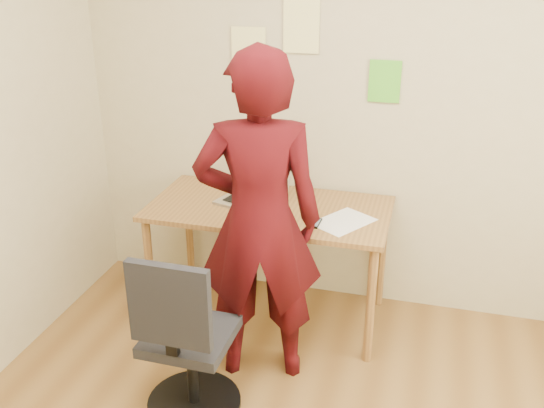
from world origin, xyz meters
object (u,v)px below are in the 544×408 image
(desk, at_px, (269,220))
(person, at_px, (259,222))
(office_chair, at_px, (186,348))
(laptop, at_px, (255,192))
(phone, at_px, (314,223))

(desk, relative_size, person, 0.80)
(office_chair, bearing_deg, person, 62.84)
(laptop, distance_m, phone, 0.47)
(phone, relative_size, person, 0.07)
(laptop, distance_m, office_chair, 1.09)
(desk, distance_m, laptop, 0.19)
(office_chair, distance_m, person, 0.70)
(office_chair, bearing_deg, desk, 81.83)
(desk, height_order, office_chair, office_chair)
(desk, xyz_separation_m, person, (0.09, -0.51, 0.23))
(desk, xyz_separation_m, phone, (0.30, -0.16, 0.09))
(desk, height_order, person, person)
(phone, height_order, person, person)
(desk, distance_m, person, 0.56)
(office_chair, height_order, person, person)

